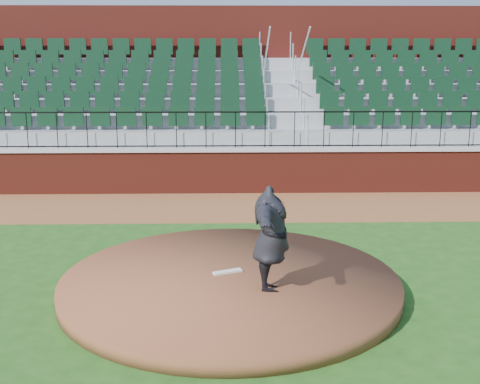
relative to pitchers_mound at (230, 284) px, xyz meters
name	(u,v)px	position (x,y,z in m)	size (l,w,h in m)	color
ground	(242,283)	(0.21, 0.34, -0.12)	(90.00, 90.00, 0.00)	#1F4D16
warning_track	(237,206)	(0.21, 5.74, -0.12)	(34.00, 3.20, 0.01)	brown
field_wall	(236,172)	(0.21, 7.34, 0.47)	(34.00, 0.35, 1.20)	maroon
wall_cap	(236,149)	(0.21, 7.34, 1.12)	(34.00, 0.45, 0.10)	#B7B7B7
wall_railing	(236,130)	(0.21, 7.34, 1.67)	(34.00, 0.05, 1.00)	black
seating_stands	(234,103)	(0.21, 10.06, 2.18)	(34.00, 5.10, 4.60)	gray
concourse_wall	(233,84)	(0.21, 12.86, 2.62)	(34.00, 0.50, 5.50)	maroon
pitchers_mound	(230,284)	(0.00, 0.00, 0.00)	(5.73, 5.73, 0.25)	brown
pitching_rubber	(228,272)	(-0.04, 0.21, 0.14)	(0.51, 0.13, 0.03)	white
pitcher	(271,239)	(0.64, -0.56, 0.98)	(2.11, 0.57, 1.71)	black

